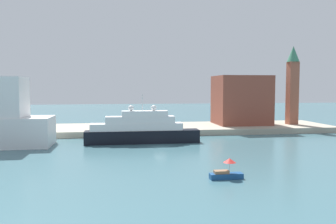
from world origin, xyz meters
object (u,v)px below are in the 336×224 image
parked_car (98,126)px  harbor_building (241,100)px  large_yacht (141,130)px  mooring_bollard (152,129)px  bell_tower (293,82)px  work_barge (41,140)px  small_motorboat (226,172)px  person_figure (115,128)px

parked_car → harbor_building: bearing=5.8°
large_yacht → mooring_bollard: bearing=71.5°
large_yacht → parked_car: large_yacht is taller
bell_tower → large_yacht: bearing=-157.5°
work_barge → parked_car: bearing=42.6°
bell_tower → work_barge: bearing=-169.3°
large_yacht → mooring_bollard: size_ratio=37.29×
small_motorboat → bell_tower: 67.77m
large_yacht → small_motorboat: bearing=-73.5°
small_motorboat → large_yacht: bearing=106.5°
small_motorboat → harbor_building: 61.76m
bell_tower → parked_car: (-59.63, -1.72, -12.70)m
parked_car → person_figure: person_figure is taller
work_barge → small_motorboat: bearing=-49.8°
small_motorboat → bell_tower: bell_tower is taller
large_yacht → work_barge: (-24.05, 6.44, -2.78)m
large_yacht → parked_car: 21.49m
mooring_bollard → bell_tower: bearing=11.1°
work_barge → bell_tower: bell_tower is taller
work_barge → mooring_bollard: size_ratio=7.30×
harbor_building → mooring_bollard: 32.19m
small_motorboat → mooring_bollard: small_motorboat is taller
small_motorboat → person_figure: bearing=109.5°
large_yacht → person_figure: bearing=117.4°
small_motorboat → bell_tower: bearing=54.5°
work_barge → person_figure: bearing=17.4°
work_barge → person_figure: 18.78m
person_figure → harbor_building: bearing=15.5°
person_figure → small_motorboat: bearing=-70.5°
bell_tower → mooring_bollard: size_ratio=33.67×
person_figure → parked_car: bearing=127.2°
work_barge → bell_tower: bearing=10.7°
parked_car → mooring_bollard: bearing=-25.4°
small_motorboat → harbor_building: bearing=68.0°
large_yacht → harbor_building: harbor_building is taller
work_barge → person_figure: (17.82, 5.57, 2.05)m
large_yacht → parked_car: (-11.07, 18.40, -0.85)m
parked_car → person_figure: 8.01m
small_motorboat → work_barge: bearing=130.2°
small_motorboat → harbor_building: size_ratio=0.30×
small_motorboat → person_figure: size_ratio=2.97×
work_barge → bell_tower: 75.32m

